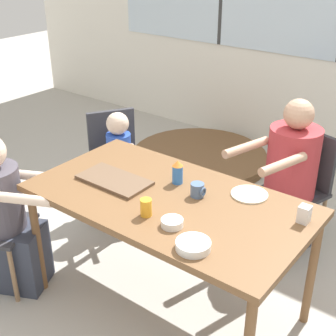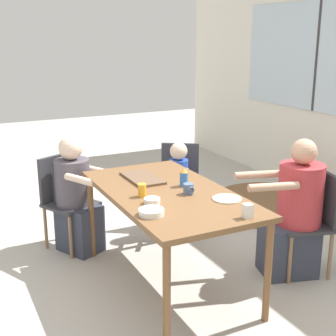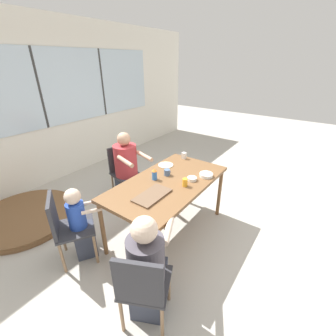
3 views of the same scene
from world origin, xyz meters
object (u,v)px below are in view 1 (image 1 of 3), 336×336
chair_for_man_blue_shirt (302,179)px  chair_for_toddler (115,155)px  person_man_blue_shirt (286,187)px  milk_carton_small (304,214)px  sippy_cup (178,172)px  bowl_cereal (193,245)px  person_toddler (121,171)px  coffee_mug (198,190)px  juice_glass (146,207)px  bowl_white_shallow (172,223)px  person_woman_green_shirt (6,222)px  folded_table_stack (199,157)px

chair_for_man_blue_shirt → chair_for_toddler: same height
person_man_blue_shirt → milk_carton_small: 0.94m
chair_for_man_blue_shirt → milk_carton_small: (0.37, -0.94, 0.32)m
chair_for_man_blue_shirt → sippy_cup: (-0.39, -0.99, 0.35)m
bowl_cereal → person_toddler: bearing=145.7°
coffee_mug → bowl_cereal: size_ratio=0.49×
juice_glass → milk_carton_small: size_ratio=1.02×
person_man_blue_shirt → bowl_white_shallow: size_ratio=10.02×
chair_for_man_blue_shirt → person_woman_green_shirt: bearing=67.9°
person_woman_green_shirt → juice_glass: person_woman_green_shirt is taller
person_man_blue_shirt → milk_carton_small: bearing=134.3°
person_woman_green_shirt → bowl_white_shallow: 1.20m
chair_for_toddler → coffee_mug: coffee_mug is taller
person_man_blue_shirt → milk_carton_small: (0.42, -0.78, 0.32)m
chair_for_toddler → milk_carton_small: 1.81m
juice_glass → milk_carton_small: 0.81m
coffee_mug → bowl_white_shallow: coffee_mug is taller
person_toddler → sippy_cup: 1.01m
person_toddler → juice_glass: person_toddler is taller
sippy_cup → bowl_cereal: sippy_cup is taller
juice_glass → sippy_cup: bearing=101.9°
sippy_cup → juice_glass: bearing=-78.1°
coffee_mug → sippy_cup: size_ratio=0.57×
chair_for_man_blue_shirt → folded_table_stack: size_ratio=0.61×
chair_for_toddler → person_toddler: bearing=90.0°
sippy_cup → person_woman_green_shirt: bearing=-144.8°
sippy_cup → chair_for_toddler: bearing=153.8°
chair_for_man_blue_shirt → chair_for_toddler: 1.45m
person_woman_green_shirt → person_toddler: person_woman_green_shirt is taller
milk_carton_small → bowl_cereal: size_ratio=0.56×
person_toddler → juice_glass: (0.92, -0.78, 0.39)m
chair_for_man_blue_shirt → bowl_cereal: size_ratio=5.10×
person_woman_green_shirt → person_toddler: 1.01m
bowl_cereal → juice_glass: bearing=165.8°
person_man_blue_shirt → folded_table_stack: bearing=-17.1°
person_man_blue_shirt → folded_table_stack: person_man_blue_shirt is taller
person_toddler → sippy_cup: bearing=96.8°
chair_for_toddler → juice_glass: 1.39m
bowl_cereal → milk_carton_small: bearing=59.0°
chair_for_man_blue_shirt → bowl_white_shallow: 1.42m
bowl_cereal → chair_for_man_blue_shirt: bearing=92.1°
chair_for_toddler → folded_table_stack: (0.02, 1.20, -0.46)m
person_man_blue_shirt → bowl_cereal: (0.10, -1.31, 0.30)m
person_toddler → sippy_cup: sippy_cup is taller
person_man_blue_shirt → chair_for_man_blue_shirt: bearing=-90.0°
coffee_mug → folded_table_stack: (-1.13, 1.73, -0.77)m
chair_for_toddler → person_toddler: 0.17m
bowl_white_shallow → folded_table_stack: bearing=120.1°
bowl_white_shallow → chair_for_toddler: bearing=144.7°
sippy_cup → bowl_cereal: (0.44, -0.48, -0.05)m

